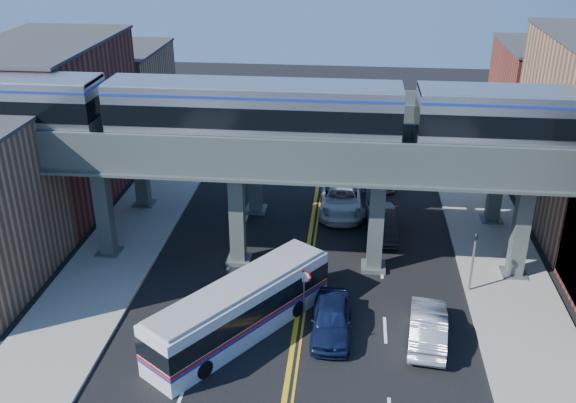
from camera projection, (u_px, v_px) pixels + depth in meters
name	position (u px, v px, depth m)	size (l,w,h in m)	color
ground	(292.00, 349.00, 30.84)	(120.00, 120.00, 0.00)	black
sidewalk_west	(128.00, 238.00, 40.90)	(5.00, 70.00, 0.16)	gray
sidewalk_east	(497.00, 257.00, 38.74)	(5.00, 70.00, 0.16)	gray
building_west_b	(51.00, 124.00, 44.69)	(8.00, 14.00, 11.00)	brown
building_west_c	(118.00, 95.00, 57.05)	(8.00, 10.00, 8.00)	#9E7552
building_east_c	(547.00, 102.00, 53.36)	(8.00, 10.00, 9.00)	brown
elevated_viaduct_near	(307.00, 163.00, 35.33)	(52.00, 3.60, 7.40)	#465150
elevated_viaduct_far	(315.00, 124.00, 41.64)	(52.00, 3.60, 7.40)	#465150
transit_train	(253.00, 112.00, 34.39)	(48.82, 3.06, 3.57)	black
stop_sign	(304.00, 285.00, 32.77)	(0.76, 0.09, 2.63)	slate
traffic_signal	(474.00, 256.00, 34.42)	(0.15, 0.18, 4.10)	slate
transit_bus	(241.00, 309.00, 31.40)	(8.19, 10.09, 2.76)	silver
car_lane_a	(331.00, 319.00, 31.69)	(1.96, 4.87, 1.66)	#10193C
car_lane_b	(381.00, 223.00, 41.27)	(1.74, 4.98, 1.64)	#28282A
car_lane_c	(341.00, 199.00, 44.37)	(2.92, 6.33, 1.76)	silver
car_lane_d	(375.00, 169.00, 49.37)	(2.52, 6.19, 1.80)	#A5A5AA
car_parked_curb	(428.00, 326.00, 31.14)	(1.75, 5.01, 1.65)	#ABACB0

